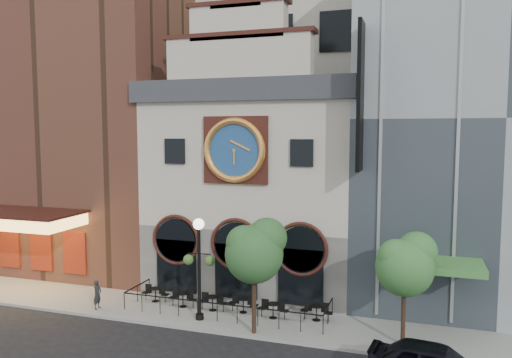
{
  "coord_description": "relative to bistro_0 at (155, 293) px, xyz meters",
  "views": [
    {
      "loc": [
        9.27,
        -20.99,
        9.53
      ],
      "look_at": [
        0.47,
        6.0,
        6.83
      ],
      "focal_mm": 35.0,
      "sensor_mm": 36.0,
      "label": 1
    }
  ],
  "objects": [
    {
      "name": "ground",
      "position": [
        4.35,
        -2.8,
        -0.61
      ],
      "size": [
        120.0,
        120.0,
        0.0
      ],
      "primitive_type": "plane",
      "color": "black",
      "rests_on": "ground"
    },
    {
      "name": "sidewalk",
      "position": [
        4.35,
        -0.3,
        -0.54
      ],
      "size": [
        44.0,
        5.0,
        0.15
      ],
      "primitive_type": "cube",
      "color": "gray",
      "rests_on": "ground"
    },
    {
      "name": "clock_building",
      "position": [
        4.35,
        5.02,
        6.07
      ],
      "size": [
        12.6,
        8.78,
        18.65
      ],
      "color": "#605E5B",
      "rests_on": "ground"
    },
    {
      "name": "theater_building",
      "position": [
        -8.65,
        7.15,
        11.99
      ],
      "size": [
        14.0,
        15.6,
        25.0
      ],
      "color": "brown",
      "rests_on": "ground"
    },
    {
      "name": "retail_building",
      "position": [
        17.35,
        7.18,
        9.53
      ],
      "size": [
        14.0,
        14.4,
        20.0
      ],
      "color": "gray",
      "rests_on": "ground"
    },
    {
      "name": "office_tower",
      "position": [
        4.35,
        17.2,
        19.39
      ],
      "size": [
        20.0,
        16.0,
        40.0
      ],
      "primitive_type": "cube",
      "color": "silver",
      "rests_on": "ground"
    },
    {
      "name": "cafe_railing",
      "position": [
        4.35,
        -0.3,
        -0.01
      ],
      "size": [
        10.6,
        2.6,
        0.9
      ],
      "primitive_type": null,
      "color": "black",
      "rests_on": "sidewalk"
    },
    {
      "name": "bistro_0",
      "position": [
        0.0,
        0.0,
        0.0
      ],
      "size": [
        1.58,
        0.68,
        0.9
      ],
      "color": "black",
      "rests_on": "sidewalk"
    },
    {
      "name": "bistro_1",
      "position": [
        1.83,
        -0.3,
        0.0
      ],
      "size": [
        1.58,
        0.68,
        0.9
      ],
      "color": "black",
      "rests_on": "sidewalk"
    },
    {
      "name": "bistro_2",
      "position": [
        3.56,
        -0.31,
        0.0
      ],
      "size": [
        1.58,
        0.68,
        0.9
      ],
      "color": "black",
      "rests_on": "sidewalk"
    },
    {
      "name": "bistro_3",
      "position": [
        5.2,
        -0.09,
        0.0
      ],
      "size": [
        1.58,
        0.68,
        0.9
      ],
      "color": "black",
      "rests_on": "sidewalk"
    },
    {
      "name": "bistro_4",
      "position": [
        6.88,
        -0.36,
        0.0
      ],
      "size": [
        1.58,
        0.68,
        0.9
      ],
      "color": "black",
      "rests_on": "sidewalk"
    },
    {
      "name": "bistro_5",
      "position": [
        9.02,
        0.02,
        0.0
      ],
      "size": [
        1.58,
        0.68,
        0.9
      ],
      "color": "black",
      "rests_on": "sidewalk"
    },
    {
      "name": "pedestrian",
      "position": [
        -2.37,
        -1.94,
        0.31
      ],
      "size": [
        0.39,
        0.58,
        1.54
      ],
      "primitive_type": "imported",
      "rotation": [
        0.0,
        0.0,
        1.61
      ],
      "color": "black",
      "rests_on": "sidewalk"
    },
    {
      "name": "lamppost",
      "position": [
        3.42,
        -1.64,
        2.7
      ],
      "size": [
        1.63,
        0.65,
        5.12
      ],
      "rotation": [
        0.0,
        0.0,
        0.11
      ],
      "color": "black",
      "rests_on": "sidewalk"
    },
    {
      "name": "tree_left",
      "position": [
        6.6,
        -2.37,
        3.52
      ],
      "size": [
        2.82,
        2.71,
        5.43
      ],
      "color": "#382619",
      "rests_on": "sidewalk"
    },
    {
      "name": "tree_right",
      "position": [
        13.25,
        -1.61,
        3.24
      ],
      "size": [
        2.62,
        2.52,
        5.05
      ],
      "color": "#382619",
      "rests_on": "sidewalk"
    }
  ]
}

